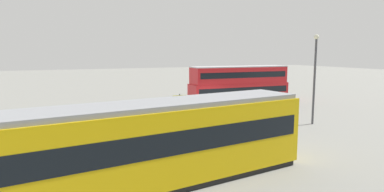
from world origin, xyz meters
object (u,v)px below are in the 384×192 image
info_sign (180,105)px  street_lamp (315,72)px  double_decker_bus (239,84)px  tram_yellow (132,147)px  pedestrian_near_railing (207,115)px

info_sign → street_lamp: 10.23m
double_decker_bus → tram_yellow: bearing=48.2°
info_sign → street_lamp: street_lamp is taller
pedestrian_near_railing → street_lamp: street_lamp is taller
double_decker_bus → pedestrian_near_railing: double_decker_bus is taller
info_sign → street_lamp: (-9.62, 2.72, 2.19)m
tram_yellow → street_lamp: (-15.24, -6.40, 2.11)m
double_decker_bus → street_lamp: 11.49m
pedestrian_near_railing → info_sign: bearing=-16.9°
double_decker_bus → info_sign: bearing=40.0°
double_decker_bus → street_lamp: (0.63, 11.32, 1.92)m
double_decker_bus → info_sign: double_decker_bus is taller
pedestrian_near_railing → info_sign: info_sign is taller
double_decker_bus → tram_yellow: (15.87, 17.72, -0.19)m
double_decker_bus → pedestrian_near_railing: (8.40, 9.15, -1.06)m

